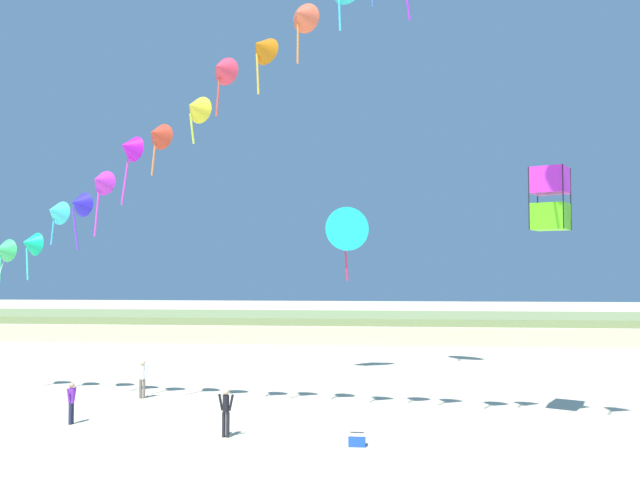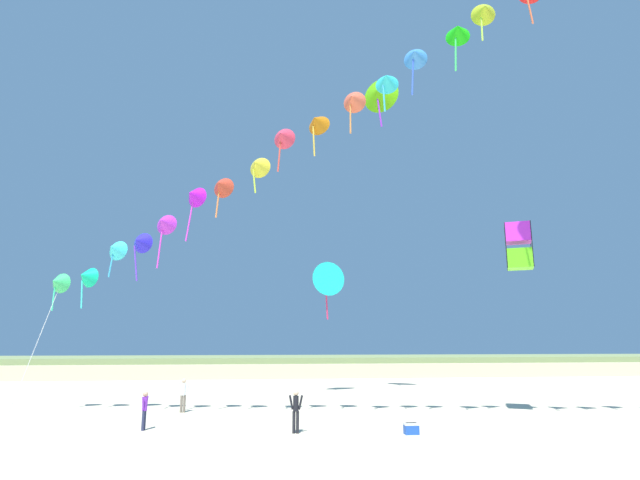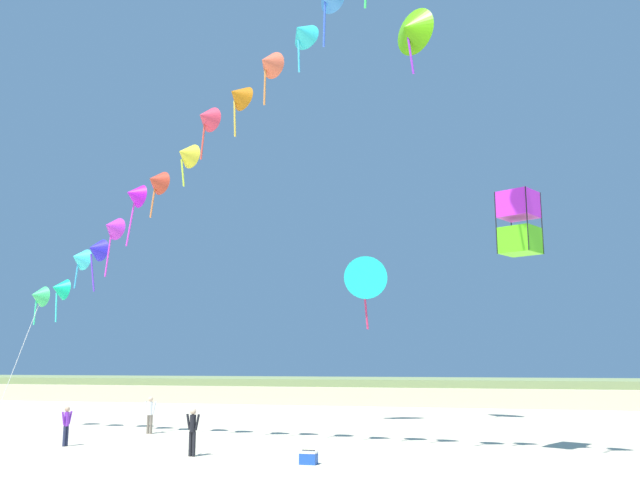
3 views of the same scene
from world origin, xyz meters
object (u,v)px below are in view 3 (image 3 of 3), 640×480
object	(u,v)px
person_mid_center	(193,428)
large_kite_low_lead	(410,29)
large_kite_high_solo	(519,223)
beach_cooler	(309,458)
person_near_right	(150,412)
person_near_left	(66,423)
large_kite_mid_trail	(365,279)

from	to	relation	value
person_mid_center	large_kite_low_lead	size ratio (longest dim) A/B	0.42
large_kite_low_lead	large_kite_high_solo	xyz separation A→B (m)	(5.06, -8.96, -13.16)
person_mid_center	large_kite_low_lead	xyz separation A→B (m)	(6.82, 11.87, 20.76)
large_kite_low_lead	beach_cooler	world-z (taller)	large_kite_low_lead
person_near_right	large_kite_low_lead	bearing A→B (deg)	22.45
person_near_left	person_mid_center	size ratio (longest dim) A/B	0.92
person_near_left	person_near_right	bearing A→B (deg)	81.30
person_near_left	large_kite_mid_trail	distance (m)	18.67
person_near_right	person_near_left	bearing A→B (deg)	-98.70
person_near_left	person_near_right	xyz separation A→B (m)	(0.82, 5.35, 0.09)
person_near_left	person_mid_center	world-z (taller)	person_mid_center
large_kite_low_lead	person_near_right	bearing A→B (deg)	-157.55
large_kite_low_lead	large_kite_mid_trail	xyz separation A→B (m)	(-3.47, 3.75, -13.51)
person_near_right	large_kite_mid_trail	size ratio (longest dim) A/B	0.41
person_mid_center	large_kite_mid_trail	xyz separation A→B (m)	(3.35, 15.63, 7.25)
large_kite_low_lead	person_near_left	bearing A→B (deg)	-141.53
large_kite_low_lead	large_kite_mid_trail	bearing A→B (deg)	132.77
person_near_left	person_near_right	size ratio (longest dim) A/B	0.91
person_mid_center	large_kite_high_solo	xyz separation A→B (m)	(11.88, 2.91, 7.60)
large_kite_low_lead	large_kite_high_solo	distance (m)	16.71
large_kite_high_solo	beach_cooler	bearing A→B (deg)	-153.17
person_mid_center	large_kite_mid_trail	distance (m)	17.55
large_kite_mid_trail	beach_cooler	size ratio (longest dim) A/B	7.39
beach_cooler	person_mid_center	bearing A→B (deg)	170.76
person_mid_center	large_kite_low_lead	distance (m)	24.87
person_near_right	large_kite_mid_trail	distance (m)	14.45
large_kite_mid_trail	large_kite_high_solo	xyz separation A→B (m)	(8.53, -12.71, 0.35)
large_kite_low_lead	large_kite_high_solo	bearing A→B (deg)	-60.55
person_near_left	person_mid_center	xyz separation A→B (m)	(6.33, -1.43, 0.07)
person_near_left	large_kite_low_lead	distance (m)	26.76
person_near_right	person_mid_center	world-z (taller)	person_near_right
person_mid_center	large_kite_high_solo	distance (m)	14.40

